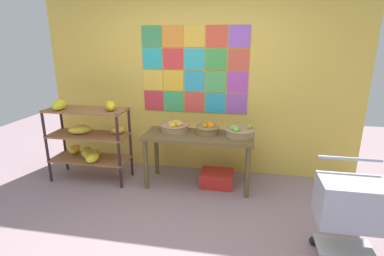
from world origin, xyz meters
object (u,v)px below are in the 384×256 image
fruit_basket_centre (240,131)px  produce_crate_under_table (217,178)px  display_table (198,142)px  fruit_basket_right (174,127)px  banana_shelf_unit (88,135)px  shopping_cart (352,206)px  fruit_basket_left (208,129)px

fruit_basket_centre → produce_crate_under_table: size_ratio=0.92×
display_table → fruit_basket_right: (-0.34, 0.09, 0.16)m
fruit_basket_centre → display_table: bearing=-175.3°
banana_shelf_unit → fruit_basket_right: 1.19m
display_table → fruit_basket_right: 0.39m
shopping_cart → banana_shelf_unit: bearing=148.7°
fruit_basket_right → shopping_cart: 2.26m
fruit_basket_left → fruit_basket_right: bearing=178.2°
fruit_basket_centre → produce_crate_under_table: bearing=-175.1°
display_table → shopping_cart: (1.52, -1.15, -0.08)m
display_table → fruit_basket_centre: fruit_basket_centre is taller
banana_shelf_unit → shopping_cart: size_ratio=1.29×
produce_crate_under_table → fruit_basket_left: bearing=157.2°
display_table → fruit_basket_right: bearing=164.7°
banana_shelf_unit → shopping_cart: 3.21m
fruit_basket_right → produce_crate_under_table: size_ratio=0.91×
display_table → fruit_basket_left: size_ratio=4.48×
banana_shelf_unit → produce_crate_under_table: 1.85m
banana_shelf_unit → fruit_basket_left: 1.63m
banana_shelf_unit → shopping_cart: (3.03, -1.06, -0.11)m
fruit_basket_left → produce_crate_under_table: size_ratio=0.73×
fruit_basket_left → banana_shelf_unit: bearing=-174.0°
display_table → produce_crate_under_table: size_ratio=3.28×
fruit_basket_right → produce_crate_under_table: bearing=-7.1°
produce_crate_under_table → fruit_basket_centre: bearing=4.9°
fruit_basket_right → fruit_basket_left: size_ratio=1.25×
fruit_basket_left → display_table: bearing=-144.4°
fruit_basket_right → banana_shelf_unit: bearing=-171.0°
fruit_basket_centre → fruit_basket_left: 0.42m
display_table → fruit_basket_right: fruit_basket_right is taller
fruit_basket_left → shopping_cart: (1.41, -1.23, -0.25)m
fruit_basket_left → produce_crate_under_table: bearing=-22.8°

